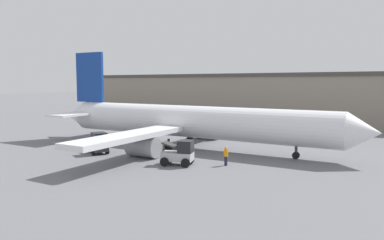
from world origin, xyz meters
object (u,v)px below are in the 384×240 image
Objects in this scene: airplane at (184,122)px; baggage_tug at (97,144)px; ground_crew_worker at (226,155)px; belt_loader_truck at (180,153)px.

baggage_tug is (-5.09, -8.34, -1.97)m from airplane.
airplane reaches higher than ground_crew_worker.
airplane is at bearing 102.62° from belt_loader_truck.
airplane is 9.96m from baggage_tug.
baggage_tug is 1.18× the size of belt_loader_truck.
airplane reaches higher than belt_loader_truck.
belt_loader_truck is (5.40, -7.35, -1.92)m from airplane.
belt_loader_truck is at bearing 84.36° from ground_crew_worker.
baggage_tug is 10.54m from belt_loader_truck.
ground_crew_worker is 0.45× the size of baggage_tug.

